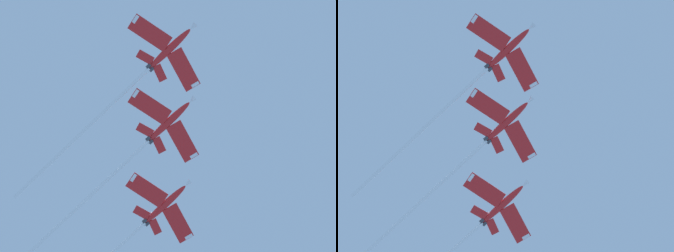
% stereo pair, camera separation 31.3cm
% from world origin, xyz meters
% --- Properties ---
extents(jet_lead, '(28.87, 46.69, 13.37)m').
position_xyz_m(jet_lead, '(-10.23, 11.16, 125.66)').
color(jet_lead, red).
extents(jet_second, '(29.73, 49.32, 14.03)m').
position_xyz_m(jet_second, '(4.57, 16.09, 122.35)').
color(jet_second, red).
extents(jet_third, '(27.23, 46.38, 14.71)m').
position_xyz_m(jet_third, '(20.90, 20.11, 119.80)').
color(jet_third, red).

